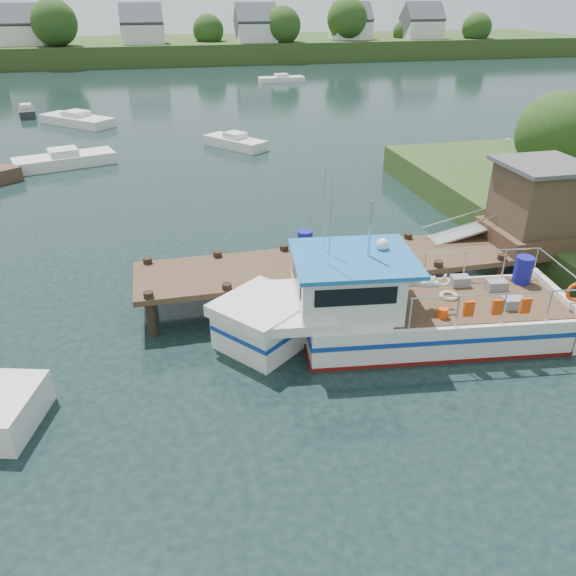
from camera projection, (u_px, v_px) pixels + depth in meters
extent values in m
plane|color=black|center=(305.00, 298.00, 20.68)|extent=(160.00, 160.00, 0.00)
cylinder|color=#332114|center=(547.00, 183.00, 27.93)|extent=(0.50, 0.50, 3.05)
sphere|color=#284418|center=(558.00, 134.00, 26.78)|extent=(3.90, 3.90, 3.90)
cube|color=#31471D|center=(176.00, 49.00, 92.23)|extent=(140.00, 24.00, 3.00)
cylinder|color=#332114|center=(59.00, 50.00, 80.62)|extent=(0.60, 0.60, 4.80)
sphere|color=#284418|center=(54.00, 23.00, 78.95)|extent=(6.34, 6.34, 6.34)
cylinder|color=#332114|center=(138.00, 54.00, 84.96)|extent=(0.60, 0.60, 3.00)
sphere|color=#284418|center=(136.00, 38.00, 83.92)|extent=(3.96, 3.96, 3.96)
cylinder|color=#332114|center=(209.00, 49.00, 88.75)|extent=(0.60, 0.60, 3.60)
sphere|color=#284418|center=(208.00, 30.00, 87.50)|extent=(4.75, 4.75, 4.75)
cylinder|color=#332114|center=(283.00, 47.00, 87.37)|extent=(0.60, 0.60, 4.20)
sphere|color=#284418|center=(283.00, 26.00, 85.91)|extent=(5.54, 5.54, 5.54)
cylinder|color=#332114|center=(346.00, 43.00, 91.16)|extent=(0.60, 0.60, 4.80)
sphere|color=#284418|center=(347.00, 19.00, 89.49)|extent=(6.34, 6.34, 6.34)
cylinder|color=#332114|center=(403.00, 47.00, 95.51)|extent=(0.60, 0.60, 3.00)
sphere|color=#284418|center=(405.00, 32.00, 94.46)|extent=(3.96, 3.96, 3.96)
cylinder|color=#332114|center=(474.00, 45.00, 94.13)|extent=(0.60, 0.60, 3.60)
sphere|color=#284418|center=(477.00, 28.00, 92.88)|extent=(4.75, 4.75, 4.75)
cube|color=silver|center=(23.00, 37.00, 81.44)|extent=(6.00, 5.00, 3.00)
cube|color=#47474C|center=(20.00, 22.00, 80.55)|extent=(6.20, 5.09, 5.09)
cube|color=silver|center=(143.00, 35.00, 83.99)|extent=(6.00, 5.00, 3.00)
cube|color=#47474C|center=(142.00, 21.00, 83.10)|extent=(6.20, 5.09, 5.09)
cube|color=silver|center=(256.00, 34.00, 86.54)|extent=(6.00, 5.00, 3.00)
cube|color=#47474C|center=(256.00, 20.00, 85.65)|extent=(6.20, 5.09, 5.09)
cube|color=silver|center=(350.00, 32.00, 91.47)|extent=(6.00, 5.00, 3.00)
cube|color=#47474C|center=(351.00, 19.00, 90.57)|extent=(6.20, 5.09, 5.09)
cube|color=silver|center=(421.00, 31.00, 93.01)|extent=(6.00, 5.00, 3.00)
cube|color=#47474C|center=(422.00, 18.00, 92.12)|extent=(6.20, 5.09, 5.09)
cube|color=#4B3523|center=(359.00, 260.00, 20.47)|extent=(16.00, 3.00, 0.20)
cylinder|color=black|center=(151.00, 318.00, 18.15)|extent=(0.32, 0.32, 1.90)
cylinder|color=black|center=(150.00, 282.00, 20.39)|extent=(0.32, 0.32, 1.90)
cylinder|color=black|center=(228.00, 309.00, 18.65)|extent=(0.32, 0.32, 1.90)
cylinder|color=black|center=(219.00, 275.00, 20.89)|extent=(0.32, 0.32, 1.90)
cylinder|color=black|center=(301.00, 301.00, 19.16)|extent=(0.32, 0.32, 1.90)
cylinder|color=black|center=(284.00, 268.00, 21.39)|extent=(0.32, 0.32, 1.90)
cylinder|color=black|center=(370.00, 293.00, 19.66)|extent=(0.32, 0.32, 1.90)
cylinder|color=black|center=(346.00, 262.00, 21.89)|extent=(0.32, 0.32, 1.90)
cylinder|color=black|center=(436.00, 285.00, 20.16)|extent=(0.32, 0.32, 1.90)
cylinder|color=black|center=(406.00, 256.00, 22.39)|extent=(0.32, 0.32, 1.90)
cylinder|color=black|center=(498.00, 278.00, 20.66)|extent=(0.32, 0.32, 1.90)
cylinder|color=black|center=(463.00, 250.00, 22.90)|extent=(0.32, 0.32, 1.90)
cylinder|color=black|center=(557.00, 271.00, 21.16)|extent=(0.32, 0.32, 1.90)
cylinder|color=black|center=(518.00, 244.00, 23.40)|extent=(0.32, 0.32, 1.90)
cube|color=#4B3523|center=(531.00, 234.00, 21.69)|extent=(3.20, 3.00, 0.60)
cube|color=#473527|center=(538.00, 199.00, 21.03)|extent=(2.60, 2.60, 2.40)
cube|color=#47474C|center=(546.00, 165.00, 20.42)|extent=(3.00, 3.00, 0.15)
cube|color=#A5A8AD|center=(465.00, 231.00, 22.02)|extent=(3.34, 0.90, 0.79)
cylinder|color=silver|center=(472.00, 223.00, 21.44)|extent=(3.34, 0.05, 0.76)
cylinder|color=silver|center=(462.00, 216.00, 22.13)|extent=(3.34, 0.05, 0.76)
cube|color=slate|center=(341.00, 268.00, 19.29)|extent=(0.60, 0.40, 0.30)
cube|color=slate|center=(367.00, 263.00, 19.66)|extent=(0.60, 0.40, 0.30)
cylinder|color=#E2410D|center=(397.00, 264.00, 19.61)|extent=(0.30, 0.30, 0.28)
cylinder|color=navy|center=(305.00, 242.00, 20.63)|extent=(0.56, 0.56, 0.85)
cube|color=silver|center=(429.00, 319.00, 18.15)|extent=(8.44, 4.21, 1.24)
cube|color=silver|center=(262.00, 328.00, 17.64)|extent=(3.22, 3.22, 1.24)
cube|color=silver|center=(262.00, 307.00, 17.27)|extent=(3.54, 3.51, 0.38)
cube|color=silver|center=(297.00, 306.00, 17.39)|extent=(2.52, 3.32, 0.32)
cube|color=navy|center=(429.00, 315.00, 18.07)|extent=(8.55, 4.26, 0.15)
cube|color=navy|center=(262.00, 324.00, 17.56)|extent=(3.27, 3.27, 0.15)
cube|color=#660F0E|center=(427.00, 334.00, 18.41)|extent=(8.55, 4.24, 0.15)
cube|color=#4B3523|center=(470.00, 300.00, 17.97)|extent=(6.15, 3.61, 0.04)
cube|color=silver|center=(553.00, 309.00, 18.49)|extent=(0.61, 3.24, 1.46)
cube|color=silver|center=(346.00, 284.00, 17.21)|extent=(3.34, 3.16, 1.62)
cube|color=black|center=(356.00, 297.00, 15.81)|extent=(2.36, 0.33, 0.54)
cube|color=black|center=(338.00, 255.00, 18.30)|extent=(2.36, 0.33, 0.54)
cube|color=black|center=(296.00, 277.00, 16.91)|extent=(0.28, 1.93, 0.54)
cube|color=#1B64AA|center=(354.00, 258.00, 16.82)|extent=(4.03, 3.56, 0.13)
cylinder|color=silver|center=(370.00, 229.00, 16.43)|extent=(0.10, 0.10, 1.73)
cylinder|color=silver|center=(330.00, 224.00, 15.63)|extent=(0.03, 0.03, 2.59)
cylinder|color=silver|center=(324.00, 210.00, 16.58)|extent=(0.03, 0.03, 2.59)
sphere|color=silver|center=(383.00, 244.00, 17.19)|extent=(0.43, 0.43, 0.39)
cylinder|color=silver|center=(501.00, 294.00, 16.20)|extent=(5.37, 0.71, 0.05)
cylinder|color=silver|center=(462.00, 252.00, 18.82)|extent=(5.37, 0.71, 0.05)
cylinder|color=silver|center=(563.00, 267.00, 17.76)|extent=(0.41, 2.95, 0.05)
cylinder|color=silver|center=(410.00, 314.00, 16.19)|extent=(0.05, 0.05, 1.03)
cylinder|color=silver|center=(384.00, 269.00, 18.81)|extent=(0.05, 0.05, 1.03)
cylinder|color=silver|center=(457.00, 311.00, 16.32)|extent=(0.05, 0.05, 1.03)
cylinder|color=silver|center=(425.00, 267.00, 18.94)|extent=(0.05, 0.05, 1.03)
cylinder|color=silver|center=(503.00, 309.00, 16.46)|extent=(0.05, 0.05, 1.03)
cylinder|color=silver|center=(465.00, 265.00, 19.07)|extent=(0.05, 0.05, 1.03)
cylinder|color=silver|center=(549.00, 306.00, 16.59)|extent=(0.05, 0.05, 1.03)
cylinder|color=silver|center=(504.00, 263.00, 19.20)|extent=(0.05, 0.05, 1.03)
cylinder|color=silver|center=(536.00, 262.00, 19.31)|extent=(0.05, 0.05, 1.03)
cube|color=slate|center=(513.00, 303.00, 17.42)|extent=(0.70, 0.51, 0.35)
cube|color=slate|center=(496.00, 285.00, 18.46)|extent=(0.70, 0.51, 0.35)
cube|color=slate|center=(460.00, 281.00, 18.74)|extent=(0.64, 0.48, 0.35)
cylinder|color=navy|center=(523.00, 270.00, 18.80)|extent=(0.67, 0.67, 0.95)
cylinder|color=#E2410D|center=(442.00, 313.00, 16.92)|extent=(0.36, 0.36, 0.32)
torus|color=#BFB28C|center=(449.00, 296.00, 18.07)|extent=(0.67, 0.67, 0.13)
torus|color=#E2410D|center=(576.00, 292.00, 17.21)|extent=(0.68, 0.19, 0.67)
cube|color=#E2410D|center=(469.00, 309.00, 16.30)|extent=(0.31, 0.14, 0.49)
cube|color=#E2410D|center=(497.00, 307.00, 16.38)|extent=(0.31, 0.14, 0.49)
cube|color=#E2410D|center=(525.00, 306.00, 16.46)|extent=(0.31, 0.14, 0.49)
imported|color=silver|center=(418.00, 281.00, 17.06)|extent=(0.53, 0.74, 1.90)
cube|color=silver|center=(281.00, 79.00, 69.06)|extent=(5.60, 2.06, 0.60)
cube|color=silver|center=(281.00, 75.00, 68.84)|extent=(1.59, 1.38, 0.38)
cube|color=silver|center=(65.00, 161.00, 35.96)|extent=(6.45, 3.76, 0.71)
cube|color=silver|center=(63.00, 152.00, 35.70)|extent=(2.06, 1.90, 0.46)
cube|color=silver|center=(235.00, 143.00, 40.20)|extent=(4.28, 4.90, 0.68)
cube|color=silver|center=(235.00, 135.00, 39.96)|extent=(1.76, 1.80, 0.44)
cube|color=silver|center=(508.00, 151.00, 38.24)|extent=(6.36, 4.08, 0.60)
cube|color=silver|center=(509.00, 145.00, 38.03)|extent=(2.09, 1.96, 0.39)
cube|color=silver|center=(77.00, 120.00, 46.97)|extent=(6.45, 6.26, 0.72)
cube|color=silver|center=(76.00, 114.00, 46.71)|extent=(2.47, 2.46, 0.46)
cube|color=black|center=(27.00, 112.00, 50.36)|extent=(1.99, 3.95, 0.66)
cube|color=silver|center=(26.00, 106.00, 50.13)|extent=(1.09, 1.21, 0.42)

